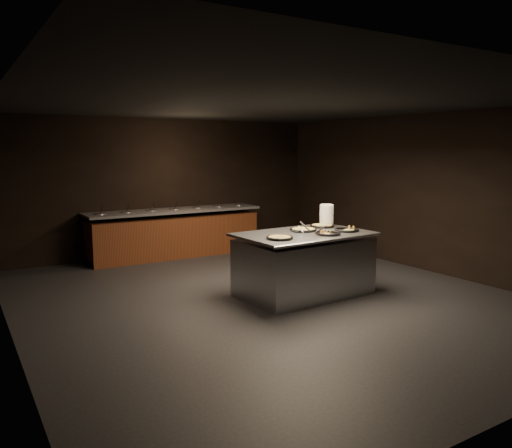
% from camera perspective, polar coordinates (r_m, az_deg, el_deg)
% --- Properties ---
extents(room, '(7.02, 8.02, 2.92)m').
position_cam_1_polar(room, '(7.41, 1.25, 2.41)').
color(room, black).
rests_on(room, ground).
extents(salad_bar, '(3.70, 0.83, 1.18)m').
position_cam_1_polar(salad_bar, '(10.69, -9.19, -1.34)').
color(salad_bar, '#5C3215').
rests_on(salad_bar, ground).
extents(serving_counter, '(2.08, 1.38, 0.97)m').
position_cam_1_polar(serving_counter, '(7.79, 5.48, -4.71)').
color(serving_counter, '#B5B7BC').
rests_on(serving_counter, ground).
extents(plate_stack, '(0.23, 0.23, 0.35)m').
position_cam_1_polar(plate_stack, '(8.45, 8.08, 0.99)').
color(plate_stack, silver).
rests_on(plate_stack, serving_counter).
extents(pan_veggie_whole, '(0.39, 0.39, 0.04)m').
position_cam_1_polar(pan_veggie_whole, '(7.13, 2.71, -1.56)').
color(pan_veggie_whole, black).
rests_on(pan_veggie_whole, serving_counter).
extents(pan_cheese_whole, '(0.43, 0.43, 0.04)m').
position_cam_1_polar(pan_cheese_whole, '(7.88, 5.43, -0.64)').
color(pan_cheese_whole, black).
rests_on(pan_cheese_whole, serving_counter).
extents(pan_cheese_slices_a, '(0.40, 0.40, 0.04)m').
position_cam_1_polar(pan_cheese_slices_a, '(8.33, 7.54, -0.19)').
color(pan_cheese_slices_a, black).
rests_on(pan_cheese_slices_a, serving_counter).
extents(pan_cheese_slices_b, '(0.38, 0.38, 0.04)m').
position_cam_1_polar(pan_cheese_slices_b, '(7.57, 8.24, -1.06)').
color(pan_cheese_slices_b, black).
rests_on(pan_cheese_slices_b, serving_counter).
extents(pan_veggie_slices, '(0.38, 0.38, 0.04)m').
position_cam_1_polar(pan_veggie_slices, '(7.95, 10.31, -0.66)').
color(pan_veggie_slices, black).
rests_on(pan_veggie_slices, serving_counter).
extents(server_left, '(0.12, 0.36, 0.17)m').
position_cam_1_polar(server_left, '(7.63, 5.36, -0.43)').
color(server_left, '#B5B7BC').
rests_on(server_left, serving_counter).
extents(server_right, '(0.31, 0.12, 0.15)m').
position_cam_1_polar(server_right, '(7.43, 7.69, -0.81)').
color(server_right, '#B5B7BC').
rests_on(server_right, serving_counter).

